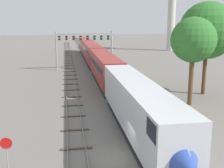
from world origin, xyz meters
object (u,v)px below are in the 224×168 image
object	(u,v)px
trackside_tree_left	(193,40)
stop_sign	(7,153)
trackside_tree_mid	(207,31)
signal_gantry	(84,41)
passenger_train	(97,59)

from	to	relation	value
trackside_tree_left	stop_sign	bearing A→B (deg)	-143.03
stop_sign	trackside_tree_mid	distance (m)	30.21
stop_sign	trackside_tree_left	size ratio (longest dim) A/B	0.27
stop_sign	trackside_tree_mid	bearing A→B (deg)	39.32
stop_sign	trackside_tree_mid	world-z (taller)	trackside_tree_mid
stop_sign	trackside_tree_left	bearing A→B (deg)	36.97
trackside_tree_left	trackside_tree_mid	bearing A→B (deg)	48.43
trackside_tree_left	signal_gantry	bearing A→B (deg)	111.52
signal_gantry	stop_sign	world-z (taller)	signal_gantry
stop_sign	signal_gantry	bearing A→B (deg)	79.52
passenger_train	signal_gantry	bearing A→B (deg)	123.82
trackside_tree_mid	signal_gantry	bearing A→B (deg)	122.83
trackside_tree_left	trackside_tree_mid	world-z (taller)	trackside_tree_mid
passenger_train	stop_sign	bearing A→B (deg)	-104.55
signal_gantry	trackside_tree_left	distance (m)	29.95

